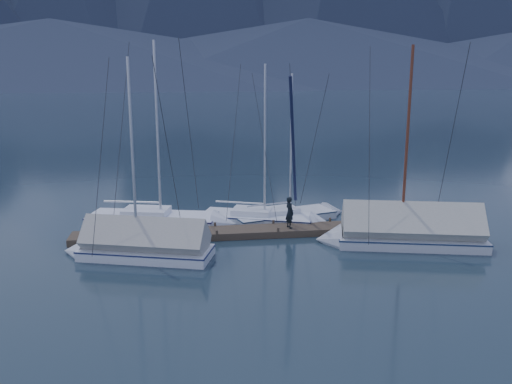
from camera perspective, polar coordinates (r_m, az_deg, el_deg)
The scene contains 9 objects.
ground at distance 25.28m, azimuth 0.63°, elevation -5.87°, with size 1000.00×1000.00×0.00m, color black.
dock at distance 27.13m, azimuth 0.00°, elevation -4.31°, with size 18.00×1.50×0.54m.
mooring_posts at distance 27.00m, azimuth -1.05°, elevation -3.86°, with size 15.12×1.52×0.35m.
sailboat_open_left at distance 29.24m, azimuth -8.92°, elevation -3.04°, with size 8.22×4.12×10.46m.
sailboat_open_mid at distance 29.17m, azimuth 1.85°, elevation -2.98°, with size 7.20×4.23×9.20m.
sailboat_open_right at distance 30.17m, azimuth 4.37°, elevation -2.48°, with size 6.81×3.57×8.67m.
sailboat_covered_near at distance 26.42m, azimuth 14.69°, elevation -4.32°, with size 8.16×4.16×10.16m.
sailboat_covered_far at distance 24.50m, azimuth -12.69°, elevation -5.68°, with size 7.04×3.91×9.46m.
person at distance 27.01m, azimuth 3.56°, elevation -2.15°, with size 0.58×0.38×1.59m, color black.
Camera 1 is at (-3.61, -23.67, 8.13)m, focal length 38.00 mm.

